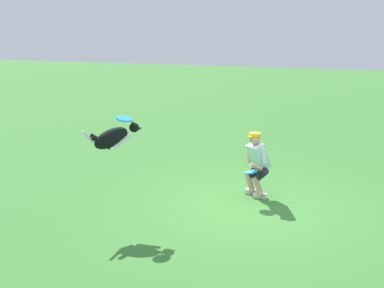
{
  "coord_description": "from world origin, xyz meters",
  "views": [
    {
      "loc": [
        -1.83,
        8.57,
        3.36
      ],
      "look_at": [
        0.98,
        0.26,
        1.2
      ],
      "focal_mm": 46.32,
      "sensor_mm": 36.0,
      "label": 1
    }
  ],
  "objects": [
    {
      "name": "ground_plane",
      "position": [
        0.0,
        0.0,
        0.0
      ],
      "size": [
        60.0,
        60.0,
        0.0
      ],
      "primitive_type": "plane",
      "color": "#37732F"
    },
    {
      "name": "person",
      "position": [
        -0.05,
        -0.68,
        0.7
      ],
      "size": [
        0.58,
        0.71,
        1.29
      ],
      "rotation": [
        0.0,
        0.0,
        0.83
      ],
      "color": "silver",
      "rests_on": "ground_plane"
    },
    {
      "name": "dog",
      "position": [
        2.05,
        1.25,
        1.46
      ],
      "size": [
        0.86,
        0.68,
        0.52
      ],
      "rotation": [
        0.0,
        0.0,
        3.78
      ],
      "color": "black"
    },
    {
      "name": "frisbee_flying",
      "position": [
        1.89,
        1.15,
        1.78
      ],
      "size": [
        0.3,
        0.3,
        0.09
      ],
      "primitive_type": "cylinder",
      "rotation": [
        -0.2,
        0.06,
        1.48
      ],
      "color": "#1C8FE4"
    },
    {
      "name": "frisbee_held",
      "position": [
        -0.02,
        -0.29,
        0.61
      ],
      "size": [
        0.3,
        0.31,
        0.09
      ],
      "primitive_type": "cylinder",
      "rotation": [
        0.04,
        -0.22,
        2.92
      ],
      "color": "#278EDC",
      "rests_on": "person"
    }
  ]
}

